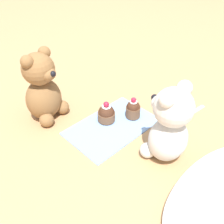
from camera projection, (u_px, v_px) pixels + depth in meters
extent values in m
plane|color=tan|center=(112.00, 127.00, 0.78)|extent=(4.00, 4.00, 0.00)
cube|color=#7A9ED1|center=(112.00, 126.00, 0.78)|extent=(0.26, 0.17, 0.01)
ellipsoid|color=white|center=(217.00, 189.00, 0.59)|extent=(0.36, 0.16, 0.03)
ellipsoid|color=silver|center=(168.00, 139.00, 0.66)|extent=(0.11, 0.09, 0.12)
sphere|color=silver|center=(174.00, 107.00, 0.59)|extent=(0.10, 0.10, 0.10)
ellipsoid|color=silver|center=(160.00, 103.00, 0.62)|extent=(0.05, 0.04, 0.04)
sphere|color=black|center=(155.00, 98.00, 0.63)|extent=(0.02, 0.02, 0.02)
sphere|color=silver|center=(185.00, 88.00, 0.59)|extent=(0.04, 0.04, 0.04)
sphere|color=silver|center=(167.00, 100.00, 0.55)|extent=(0.04, 0.04, 0.04)
sphere|color=silver|center=(164.00, 137.00, 0.72)|extent=(0.04, 0.04, 0.04)
sphere|color=silver|center=(148.00, 150.00, 0.68)|extent=(0.04, 0.04, 0.04)
ellipsoid|color=olive|center=(44.00, 99.00, 0.79)|extent=(0.13, 0.12, 0.13)
sphere|color=olive|center=(38.00, 69.00, 0.73)|extent=(0.09, 0.09, 0.09)
ellipsoid|color=olive|center=(48.00, 74.00, 0.72)|extent=(0.05, 0.05, 0.04)
sphere|color=black|center=(53.00, 74.00, 0.71)|extent=(0.02, 0.02, 0.02)
sphere|color=olive|center=(27.00, 62.00, 0.68)|extent=(0.04, 0.04, 0.04)
sphere|color=olive|center=(44.00, 52.00, 0.73)|extent=(0.04, 0.04, 0.04)
sphere|color=olive|center=(47.00, 120.00, 0.78)|extent=(0.04, 0.04, 0.04)
sphere|color=olive|center=(62.00, 107.00, 0.82)|extent=(0.04, 0.04, 0.04)
cylinder|color=brown|center=(133.00, 111.00, 0.81)|extent=(0.04, 0.04, 0.03)
sphere|color=#472819|center=(133.00, 107.00, 0.80)|extent=(0.04, 0.04, 0.04)
cylinder|color=white|center=(134.00, 102.00, 0.78)|extent=(0.02, 0.02, 0.00)
sphere|color=red|center=(134.00, 100.00, 0.78)|extent=(0.02, 0.02, 0.02)
cylinder|color=brown|center=(106.00, 116.00, 0.79)|extent=(0.05, 0.05, 0.03)
sphere|color=#472819|center=(106.00, 113.00, 0.78)|extent=(0.05, 0.05, 0.05)
cylinder|color=white|center=(106.00, 107.00, 0.77)|extent=(0.03, 0.03, 0.00)
sphere|color=red|center=(106.00, 104.00, 0.77)|extent=(0.02, 0.02, 0.02)
cube|color=silver|center=(194.00, 111.00, 0.84)|extent=(0.10, 0.02, 0.01)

